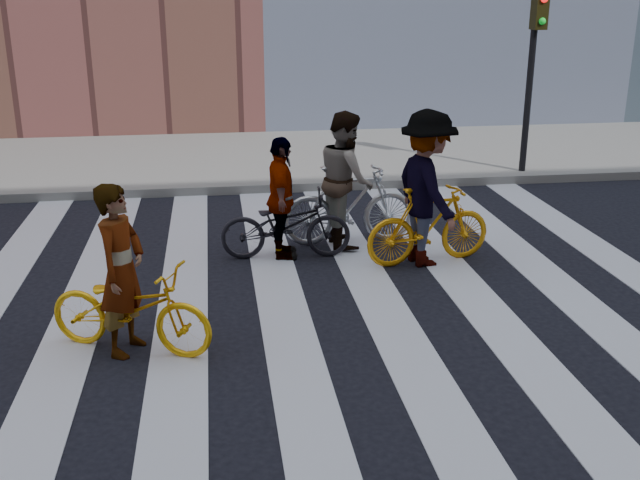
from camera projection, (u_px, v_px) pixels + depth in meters
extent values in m
plane|color=black|center=(334.00, 310.00, 8.22)|extent=(100.00, 100.00, 0.00)
cube|color=slate|center=(275.00, 158.00, 15.23)|extent=(100.00, 5.00, 0.15)
cube|color=silver|center=(76.00, 325.00, 7.85)|extent=(0.55, 10.00, 0.01)
cube|color=silver|center=(182.00, 319.00, 8.00)|extent=(0.55, 10.00, 0.01)
cube|color=silver|center=(284.00, 313.00, 8.15)|extent=(0.55, 10.00, 0.01)
cube|color=silver|center=(383.00, 307.00, 8.29)|extent=(0.55, 10.00, 0.01)
cube|color=silver|center=(478.00, 301.00, 8.44)|extent=(0.55, 10.00, 0.01)
cube|color=silver|center=(570.00, 296.00, 8.59)|extent=(0.55, 10.00, 0.01)
cylinder|color=black|center=(529.00, 91.00, 13.37)|extent=(0.12, 0.12, 3.20)
cube|color=black|center=(540.00, 10.00, 12.78)|extent=(0.22, 0.28, 0.65)
sphere|color=#0CCC26|center=(542.00, 21.00, 12.69)|extent=(0.12, 0.12, 0.12)
imported|color=#FFB30E|center=(130.00, 308.00, 7.19)|extent=(1.78, 1.21, 0.89)
imported|color=silver|center=(349.00, 205.00, 10.20)|extent=(1.86, 0.60, 1.11)
imported|color=orange|center=(429.00, 225.00, 9.48)|extent=(1.74, 0.77, 1.01)
imported|color=black|center=(286.00, 225.00, 9.70)|extent=(1.72, 0.68, 0.89)
imported|color=slate|center=(121.00, 270.00, 7.05)|extent=(0.61, 0.72, 1.68)
imported|color=slate|center=(346.00, 179.00, 10.08)|extent=(0.73, 0.92, 1.83)
imported|color=slate|center=(427.00, 189.00, 9.32)|extent=(0.95, 1.38, 1.97)
imported|color=slate|center=(281.00, 199.00, 9.58)|extent=(0.44, 0.96, 1.60)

